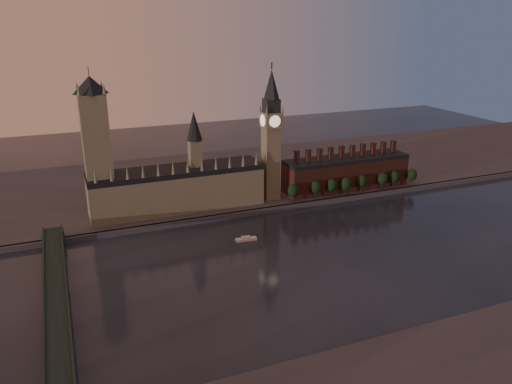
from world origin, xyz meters
The scene contains 16 objects.
ground centered at (0.00, 0.00, 0.00)m, with size 900.00×900.00×0.00m, color black.
north_bank centered at (0.00, 178.04, 2.00)m, with size 900.00×182.00×4.00m.
palace_of_westminster centered at (-64.41, 114.91, 21.63)m, with size 130.00×30.30×74.00m.
victoria_tower centered at (-120.00, 115.00, 59.09)m, with size 24.00×24.00×108.00m.
big_ben centered at (10.00, 110.00, 56.83)m, with size 15.00×15.00×107.00m.
chimney_block centered at (80.00, 110.00, 17.82)m, with size 110.00×25.00×37.00m.
embankment_tree_0 centered at (22.51, 94.28, 13.47)m, with size 8.60×8.60×14.88m.
embankment_tree_1 centered at (43.29, 95.45, 13.47)m, with size 8.60×8.60×14.88m.
embankment_tree_2 centered at (57.93, 95.09, 13.47)m, with size 8.60×8.60×14.88m.
embankment_tree_3 centered at (70.10, 93.50, 13.47)m, with size 8.60×8.60×14.88m.
embankment_tree_4 centered at (86.60, 95.24, 13.47)m, with size 8.60×8.60×14.88m.
embankment_tree_5 centered at (106.73, 94.18, 13.47)m, with size 8.60×8.60×14.88m.
embankment_tree_6 centered at (118.58, 94.55, 13.47)m, with size 8.60×8.60×14.88m.
embankment_tree_7 centered at (137.00, 93.78, 13.47)m, with size 8.60×8.60×14.88m.
westminster_bridge centered at (-155.00, -2.70, 7.44)m, with size 14.00×200.00×11.55m.
river_boat centered at (-34.72, 48.64, 1.10)m, with size 14.73×5.58×2.88m.
Camera 1 is at (-143.74, -238.52, 141.95)m, focal length 35.00 mm.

